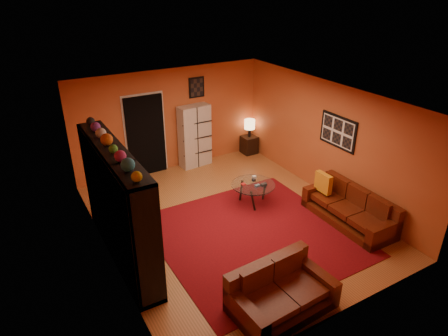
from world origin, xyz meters
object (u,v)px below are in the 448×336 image
side_table (249,145)px  table_lamp (250,125)px  entertainment_unit (118,205)px  loveseat (279,291)px  sofa (351,209)px  storage_cabinet (195,136)px  bowl_chair (119,208)px  tv (122,208)px  coffee_table (253,186)px

side_table → table_lamp: (0.00, -0.00, 0.60)m
entertainment_unit → loveseat: bearing=-55.3°
sofa → loveseat: same height
table_lamp → sofa: bearing=-91.7°
sofa → side_table: sofa is taller
entertainment_unit → loveseat: size_ratio=1.88×
storage_cabinet → table_lamp: (1.68, -0.05, 0.03)m
entertainment_unit → bowl_chair: bearing=76.7°
sofa → table_lamp: bearing=89.0°
storage_cabinet → table_lamp: storage_cabinet is taller
tv → loveseat: bearing=-145.8°
storage_cabinet → side_table: (1.68, -0.05, -0.57)m
tv → coffee_table: size_ratio=0.97×
tv → side_table: size_ratio=1.87×
tv → loveseat: tv is taller
entertainment_unit → tv: bearing=-27.0°
tv → side_table: bearing=-58.2°
storage_cabinet → sofa: bearing=-74.3°
sofa → bowl_chair: bearing=150.3°
loveseat → sofa: bearing=-70.6°
tv → table_lamp: (4.47, 2.78, -0.14)m
loveseat → coffee_table: 3.07m
table_lamp → tv: bearing=-148.2°
storage_cabinet → loveseat: bearing=-108.0°
tv → coffee_table: tv is taller
loveseat → entertainment_unit: bearing=31.3°
entertainment_unit → sofa: entertainment_unit is taller
bowl_chair → table_lamp: size_ratio=1.27×
table_lamp → bowl_chair: bearing=-159.5°
sofa → bowl_chair: size_ratio=3.14×
tv → table_lamp: tv is taller
sofa → loveseat: size_ratio=1.24×
storage_cabinet → coffee_table: bearing=-90.9°
side_table → table_lamp: table_lamp is taller
loveseat → side_table: 5.90m
tv → storage_cabinet: bearing=-44.6°
sofa → table_lamp: (0.12, 4.01, 0.56)m
loveseat → side_table: bearing=-32.3°
entertainment_unit → tv: entertainment_unit is taller
sofa → storage_cabinet: size_ratio=1.21×
entertainment_unit → tv: (0.05, -0.03, -0.06)m
sofa → table_lamp: 4.05m
loveseat → storage_cabinet: size_ratio=0.97×
tv → bowl_chair: 1.40m
coffee_table → side_table: size_ratio=1.93×
coffee_table → bowl_chair: size_ratio=1.52×
tv → sofa: bearing=-105.9°
loveseat → table_lamp: bearing=-32.3°
sofa → side_table: (0.12, 4.01, -0.04)m
entertainment_unit → table_lamp: entertainment_unit is taller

